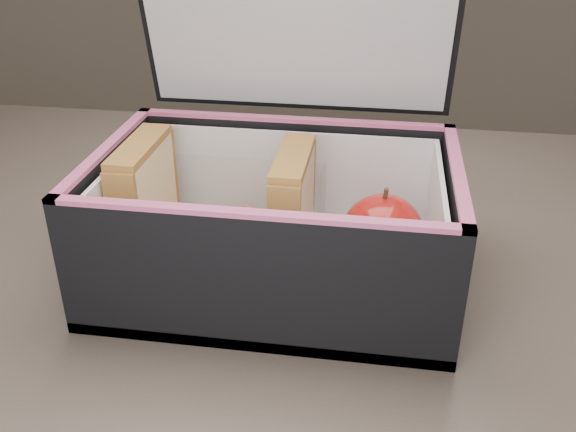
# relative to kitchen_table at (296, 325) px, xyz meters

# --- Properties ---
(kitchen_table) EXTENTS (1.20, 0.80, 0.75)m
(kitchen_table) POSITION_rel_kitchen_table_xyz_m (0.00, 0.00, 0.00)
(kitchen_table) COLOR brown
(kitchen_table) RESTS_ON ground
(lunch_bag) EXTENTS (0.32, 0.26, 0.32)m
(lunch_bag) POSITION_rel_kitchen_table_xyz_m (-0.01, -0.04, 0.16)
(lunch_bag) COLOR black
(lunch_bag) RESTS_ON kitchen_table
(plastic_tub) EXTENTS (0.19, 0.13, 0.08)m
(plastic_tub) POSITION_rel_kitchen_table_xyz_m (-0.07, -0.04, 0.14)
(plastic_tub) COLOR white
(plastic_tub) RESTS_ON lunch_bag
(sandwich_left) EXTENTS (0.03, 0.10, 0.11)m
(sandwich_left) POSITION_rel_kitchen_table_xyz_m (-0.14, -0.04, 0.16)
(sandwich_left) COLOR beige
(sandwich_left) RESTS_ON plastic_tub
(sandwich_right) EXTENTS (0.03, 0.10, 0.11)m
(sandwich_right) POSITION_rel_kitchen_table_xyz_m (0.00, -0.04, 0.16)
(sandwich_right) COLOR beige
(sandwich_right) RESTS_ON plastic_tub
(carrot_sticks) EXTENTS (0.06, 0.15, 0.03)m
(carrot_sticks) POSITION_rel_kitchen_table_xyz_m (-0.07, -0.04, 0.12)
(carrot_sticks) COLOR #FF5116
(carrot_sticks) RESTS_ON plastic_tub
(paper_napkin) EXTENTS (0.09, 0.09, 0.01)m
(paper_napkin) POSITION_rel_kitchen_table_xyz_m (0.09, -0.03, 0.11)
(paper_napkin) COLOR white
(paper_napkin) RESTS_ON lunch_bag
(red_apple) EXTENTS (0.10, 0.10, 0.08)m
(red_apple) POSITION_rel_kitchen_table_xyz_m (0.08, -0.04, 0.15)
(red_apple) COLOR maroon
(red_apple) RESTS_ON paper_napkin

